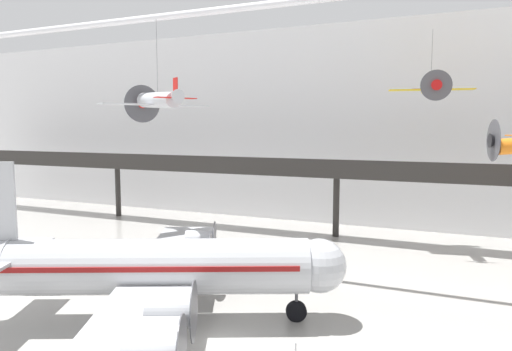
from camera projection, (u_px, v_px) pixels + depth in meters
name	position (u px, v px, depth m)	size (l,w,h in m)	color
ground_plane	(218.00, 345.00, 25.35)	(260.00, 260.00, 0.00)	#9E9B96
hangar_back_wall	(352.00, 125.00, 56.79)	(140.00, 3.00, 24.67)	white
mezzanine_walkway	(335.00, 173.00, 49.15)	(110.00, 3.20, 8.75)	#2D2B28
ceiling_truss_beam	(295.00, 2.00, 34.93)	(120.00, 0.60, 0.60)	silver
airliner_silver_main	(148.00, 267.00, 27.95)	(23.47, 27.55, 10.05)	#B7BABF
suspended_plane_yellow_lowwing	(431.00, 87.00, 43.75)	(7.85, 6.49, 6.90)	yellow
suspended_plane_silver_racer	(158.00, 100.00, 39.65)	(8.31, 9.19, 8.78)	silver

